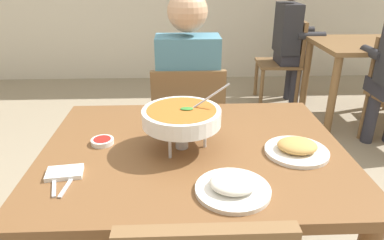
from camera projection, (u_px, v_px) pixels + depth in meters
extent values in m
cube|color=brown|center=(194.00, 152.00, 1.39)|extent=(1.18, 0.92, 0.04)
cylinder|color=brown|center=(92.00, 180.00, 1.89)|extent=(0.07, 0.07, 0.73)
cylinder|color=brown|center=(286.00, 176.00, 1.93)|extent=(0.07, 0.07, 0.73)
cube|color=brown|center=(188.00, 131.00, 2.29)|extent=(0.44, 0.44, 0.03)
cube|color=brown|center=(188.00, 109.00, 2.01)|extent=(0.42, 0.04, 0.45)
cylinder|color=brown|center=(213.00, 147.00, 2.56)|extent=(0.04, 0.04, 0.42)
cylinder|color=brown|center=(161.00, 148.00, 2.55)|extent=(0.04, 0.04, 0.42)
cylinder|color=brown|center=(219.00, 176.00, 2.21)|extent=(0.04, 0.04, 0.42)
cylinder|color=brown|center=(158.00, 177.00, 2.20)|extent=(0.04, 0.04, 0.42)
cylinder|color=#2D2D38|center=(202.00, 157.00, 2.40)|extent=(0.10, 0.10, 0.45)
cylinder|color=#2D2D38|center=(173.00, 158.00, 2.39)|extent=(0.10, 0.10, 0.45)
cube|color=#2D2D38|center=(188.00, 122.00, 2.24)|extent=(0.32, 0.32, 0.12)
cube|color=teal|center=(188.00, 79.00, 2.04)|extent=(0.36, 0.20, 0.50)
sphere|color=tan|center=(187.00, 11.00, 1.89)|extent=(0.22, 0.22, 0.22)
cylinder|color=teal|center=(212.00, 77.00, 2.25)|extent=(0.08, 0.28, 0.08)
cylinder|color=teal|center=(162.00, 78.00, 2.24)|extent=(0.08, 0.28, 0.08)
cylinder|color=silver|center=(205.00, 136.00, 1.36)|extent=(0.01, 0.01, 0.10)
cylinder|color=silver|center=(171.00, 128.00, 1.43)|extent=(0.01, 0.01, 0.10)
cylinder|color=silver|center=(170.00, 146.00, 1.29)|extent=(0.01, 0.01, 0.10)
torus|color=silver|center=(182.00, 124.00, 1.34)|extent=(0.21, 0.21, 0.01)
cylinder|color=#B2B2B7|center=(182.00, 143.00, 1.37)|extent=(0.05, 0.05, 0.04)
cone|color=orange|center=(182.00, 136.00, 1.36)|extent=(0.02, 0.02, 0.04)
cylinder|color=white|center=(182.00, 117.00, 1.33)|extent=(0.30, 0.30, 0.06)
cylinder|color=#AD6023|center=(181.00, 111.00, 1.32)|extent=(0.26, 0.26, 0.01)
ellipsoid|color=#388433|center=(187.00, 109.00, 1.31)|extent=(0.05, 0.03, 0.01)
cylinder|color=silver|center=(205.00, 100.00, 1.32)|extent=(0.18, 0.01, 0.13)
cylinder|color=white|center=(233.00, 190.00, 1.11)|extent=(0.24, 0.24, 0.01)
ellipsoid|color=white|center=(233.00, 183.00, 1.10)|extent=(0.15, 0.13, 0.04)
cylinder|color=white|center=(296.00, 151.00, 1.33)|extent=(0.24, 0.24, 0.01)
ellipsoid|color=tan|center=(297.00, 145.00, 1.32)|extent=(0.15, 0.13, 0.04)
cylinder|color=white|center=(102.00, 141.00, 1.40)|extent=(0.09, 0.09, 0.02)
cylinder|color=maroon|center=(102.00, 139.00, 1.40)|extent=(0.07, 0.07, 0.01)
cube|color=white|center=(65.00, 173.00, 1.20)|extent=(0.13, 0.10, 0.02)
cube|color=silver|center=(54.00, 182.00, 1.15)|extent=(0.06, 0.17, 0.01)
cube|color=silver|center=(70.00, 182.00, 1.16)|extent=(0.03, 0.17, 0.01)
cube|color=brown|center=(371.00, 44.00, 3.23)|extent=(1.00, 0.80, 0.04)
cylinder|color=brown|center=(332.00, 97.00, 3.06)|extent=(0.07, 0.07, 0.73)
cylinder|color=brown|center=(306.00, 75.00, 3.68)|extent=(0.07, 0.07, 0.73)
cylinder|color=brown|center=(364.00, 117.00, 3.07)|extent=(0.04, 0.04, 0.42)
cube|color=brown|center=(278.00, 63.00, 3.84)|extent=(0.46, 0.46, 0.03)
cube|color=brown|center=(299.00, 42.00, 3.74)|extent=(0.06, 0.42, 0.45)
cylinder|color=brown|center=(256.00, 78.00, 4.11)|extent=(0.04, 0.04, 0.42)
cylinder|color=brown|center=(262.00, 89.00, 3.76)|extent=(0.04, 0.04, 0.42)
cylinder|color=brown|center=(289.00, 78.00, 4.11)|extent=(0.04, 0.04, 0.42)
cylinder|color=brown|center=(297.00, 89.00, 3.76)|extent=(0.04, 0.04, 0.42)
cylinder|color=#2D2D38|center=(371.00, 118.00, 3.01)|extent=(0.10, 0.10, 0.45)
cylinder|color=#2D2D33|center=(373.00, 53.00, 2.85)|extent=(0.08, 0.28, 0.08)
cylinder|color=#2D2D38|center=(295.00, 86.00, 3.81)|extent=(0.10, 0.10, 0.45)
cylinder|color=#2D2D38|center=(290.00, 80.00, 3.99)|extent=(0.10, 0.10, 0.45)
cube|color=#2D2D38|center=(292.00, 57.00, 3.78)|extent=(0.32, 0.32, 0.12)
cube|color=#2D2D33|center=(288.00, 28.00, 3.65)|extent=(0.20, 0.36, 0.50)
cylinder|color=#2D2D33|center=(311.00, 36.00, 3.53)|extent=(0.28, 0.08, 0.08)
cylinder|color=#2D2D33|center=(301.00, 30.00, 3.83)|extent=(0.28, 0.08, 0.08)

